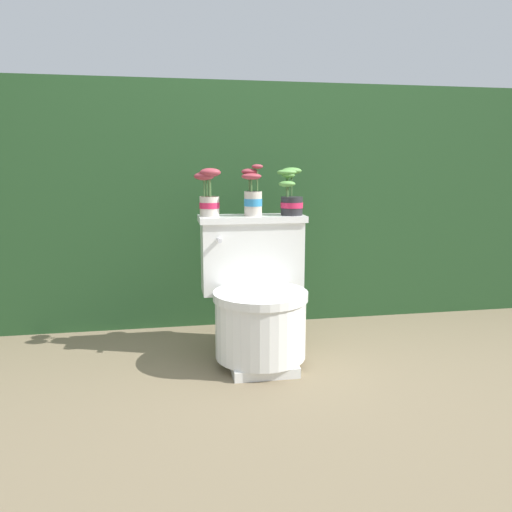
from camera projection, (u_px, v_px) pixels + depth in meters
ground_plane at (279, 360)px, 2.34m from camera, size 12.00×12.00×0.00m
hedge_backdrop at (247, 202)px, 3.12m from camera, size 4.08×0.68×1.35m
toilet at (257, 299)px, 2.31m from camera, size 0.51×0.54×0.66m
potted_plant_left at (209, 193)px, 2.34m from camera, size 0.12×0.15×0.22m
potted_plant_midleft at (253, 196)px, 2.35m from camera, size 0.10×0.11×0.24m
potted_plant_middle at (291, 196)px, 2.39m from camera, size 0.13×0.12×0.23m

